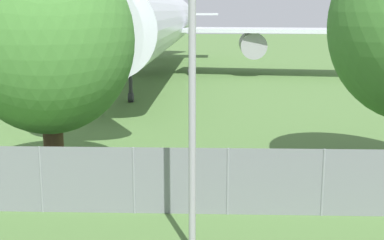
% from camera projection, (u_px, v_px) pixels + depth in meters
% --- Properties ---
extents(perimeter_fence, '(56.07, 0.07, 1.86)m').
position_uv_depth(perimeter_fence, '(228.00, 182.00, 14.39)').
color(perimeter_fence, gray).
rests_on(perimeter_fence, ground).
extents(airplane, '(38.29, 47.41, 14.02)m').
position_uv_depth(airplane, '(154.00, 23.00, 43.42)').
color(airplane, silver).
rests_on(airplane, ground).
extents(tree_left_of_cabin, '(5.07, 5.07, 7.41)m').
position_uv_depth(tree_left_of_cabin, '(48.00, 40.00, 15.64)').
color(tree_left_of_cabin, '#4C3823').
rests_on(tree_left_of_cabin, ground).
extents(light_mast, '(0.44, 0.44, 7.00)m').
position_uv_depth(light_mast, '(192.00, 64.00, 11.47)').
color(light_mast, '#99999E').
rests_on(light_mast, ground).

